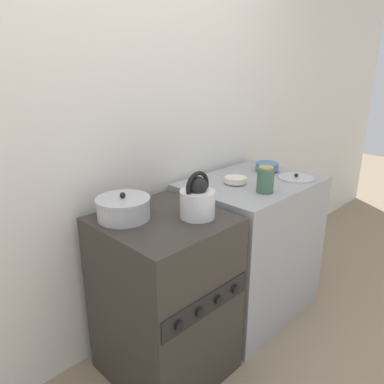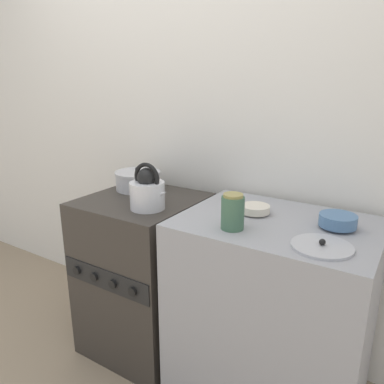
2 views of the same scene
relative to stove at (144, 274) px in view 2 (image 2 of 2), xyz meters
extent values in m
plane|color=gray|center=(0.00, -0.30, -0.45)|extent=(12.00, 12.00, 0.00)
cube|color=silver|center=(0.00, 0.40, 0.80)|extent=(7.00, 0.06, 2.50)
cube|color=#332D28|center=(0.00, 0.00, 0.00)|extent=(0.58, 0.60, 0.90)
cube|color=black|center=(0.00, -0.30, 0.11)|extent=(0.56, 0.01, 0.11)
cylinder|color=black|center=(-0.19, -0.31, 0.11)|extent=(0.04, 0.02, 0.04)
cylinder|color=black|center=(-0.06, -0.31, 0.11)|extent=(0.04, 0.02, 0.04)
cylinder|color=black|center=(0.06, -0.31, 0.11)|extent=(0.04, 0.02, 0.04)
cylinder|color=black|center=(0.19, -0.31, 0.11)|extent=(0.04, 0.02, 0.04)
cube|color=#99999E|center=(0.75, 0.02, 0.01)|extent=(0.84, 0.63, 0.92)
cylinder|color=silver|center=(0.13, -0.11, 0.52)|extent=(0.17, 0.17, 0.13)
sphere|color=black|center=(0.13, -0.11, 0.61)|extent=(0.09, 0.09, 0.09)
torus|color=black|center=(0.13, -0.11, 0.60)|extent=(0.15, 0.02, 0.15)
cone|color=silver|center=(0.21, -0.11, 0.54)|extent=(0.09, 0.04, 0.07)
cylinder|color=#B2B2B7|center=(-0.13, 0.13, 0.49)|extent=(0.25, 0.25, 0.09)
cylinder|color=#B2B2B7|center=(-0.13, 0.13, 0.55)|extent=(0.26, 0.26, 0.01)
sphere|color=black|center=(-0.13, 0.13, 0.57)|extent=(0.03, 0.03, 0.03)
cylinder|color=#4C729E|center=(0.98, 0.07, 0.47)|extent=(0.07, 0.07, 0.01)
cylinder|color=#4C729E|center=(0.98, 0.07, 0.50)|extent=(0.15, 0.15, 0.05)
cylinder|color=beige|center=(0.63, 0.06, 0.47)|extent=(0.06, 0.06, 0.01)
cylinder|color=beige|center=(0.63, 0.06, 0.49)|extent=(0.13, 0.13, 0.03)
cylinder|color=#3F664C|center=(0.62, -0.16, 0.54)|extent=(0.10, 0.10, 0.14)
cylinder|color=#998C4C|center=(0.62, -0.16, 0.61)|extent=(0.08, 0.08, 0.01)
cylinder|color=#B2B2B7|center=(0.98, -0.15, 0.47)|extent=(0.22, 0.22, 0.01)
sphere|color=black|center=(0.98, -0.15, 0.49)|extent=(0.02, 0.02, 0.02)
camera|label=1|loc=(-1.08, -1.27, 1.16)|focal=35.00mm
camera|label=2|loc=(1.25, -1.46, 1.05)|focal=35.00mm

